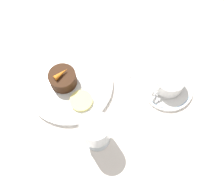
{
  "coord_description": "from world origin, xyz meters",
  "views": [
    {
      "loc": [
        0.15,
        0.33,
        0.71
      ],
      "look_at": [
        -0.04,
        0.09,
        0.04
      ],
      "focal_mm": 42.0,
      "sensor_mm": 36.0,
      "label": 1
    }
  ],
  "objects_px": {
    "dessert_cake": "(63,79)",
    "coffee_cup": "(169,82)",
    "dinner_plate": "(70,85)",
    "fork": "(119,62)",
    "wine_glass": "(96,131)"
  },
  "relations": [
    {
      "from": "dinner_plate",
      "to": "dessert_cake",
      "type": "relative_size",
      "value": 3.2
    },
    {
      "from": "dinner_plate",
      "to": "dessert_cake",
      "type": "bearing_deg",
      "value": -59.52
    },
    {
      "from": "coffee_cup",
      "to": "dessert_cake",
      "type": "xyz_separation_m",
      "value": [
        0.24,
        -0.2,
        -0.0
      ]
    },
    {
      "from": "coffee_cup",
      "to": "wine_glass",
      "type": "bearing_deg",
      "value": -0.19
    },
    {
      "from": "dinner_plate",
      "to": "wine_glass",
      "type": "height_order",
      "value": "wine_glass"
    },
    {
      "from": "dinner_plate",
      "to": "fork",
      "type": "distance_m",
      "value": 0.17
    },
    {
      "from": "wine_glass",
      "to": "dessert_cake",
      "type": "xyz_separation_m",
      "value": [
        -0.02,
        -0.2,
        -0.04
      ]
    },
    {
      "from": "dessert_cake",
      "to": "fork",
      "type": "bearing_deg",
      "value": 167.31
    },
    {
      "from": "fork",
      "to": "dessert_cake",
      "type": "relative_size",
      "value": 2.15
    },
    {
      "from": "fork",
      "to": "dessert_cake",
      "type": "height_order",
      "value": "dessert_cake"
    },
    {
      "from": "dessert_cake",
      "to": "coffee_cup",
      "type": "bearing_deg",
      "value": 139.76
    },
    {
      "from": "dessert_cake",
      "to": "wine_glass",
      "type": "bearing_deg",
      "value": 82.95
    },
    {
      "from": "dinner_plate",
      "to": "fork",
      "type": "height_order",
      "value": "dinner_plate"
    },
    {
      "from": "fork",
      "to": "coffee_cup",
      "type": "bearing_deg",
      "value": 110.11
    },
    {
      "from": "coffee_cup",
      "to": "fork",
      "type": "height_order",
      "value": "coffee_cup"
    }
  ]
}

